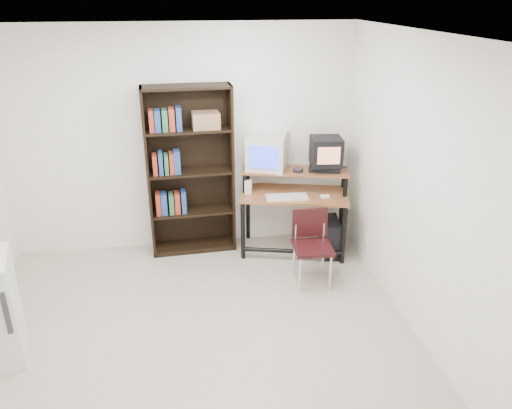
{
  "coord_description": "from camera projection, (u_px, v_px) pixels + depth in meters",
  "views": [
    {
      "loc": [
        -0.02,
        -3.62,
        2.88
      ],
      "look_at": [
        0.72,
        1.1,
        0.84
      ],
      "focal_mm": 35.0,
      "sensor_mm": 36.0,
      "label": 1
    }
  ],
  "objects": [
    {
      "name": "wall_outlet",
      "position": [
        366.0,
        240.0,
        5.63
      ],
      "size": [
        0.02,
        0.08,
        0.12
      ],
      "primitive_type": "cube",
      "color": "beige",
      "rests_on": "right_wall"
    },
    {
      "name": "school_chair",
      "position": [
        312.0,
        240.0,
        5.24
      ],
      "size": [
        0.41,
        0.41,
        0.79
      ],
      "rotation": [
        0.0,
        0.0,
        -0.04
      ],
      "color": "black",
      "rests_on": "floor"
    },
    {
      "name": "mousepad",
      "position": [
        325.0,
        198.0,
        5.65
      ],
      "size": [
        0.27,
        0.25,
        0.01
      ],
      "primitive_type": "cube",
      "rotation": [
        0.0,
        0.0,
        -0.38
      ],
      "color": "black",
      "rests_on": "computer_desk"
    },
    {
      "name": "bookshelf",
      "position": [
        190.0,
        170.0,
        5.73
      ],
      "size": [
        1.0,
        0.37,
        1.96
      ],
      "rotation": [
        0.0,
        0.0,
        0.05
      ],
      "color": "black",
      "rests_on": "floor"
    },
    {
      "name": "desk_speaker",
      "position": [
        248.0,
        187.0,
        5.75
      ],
      "size": [
        0.1,
        0.09,
        0.17
      ],
      "primitive_type": "cube",
      "rotation": [
        0.0,
        0.0,
        -0.27
      ],
      "color": "beige",
      "rests_on": "computer_desk"
    },
    {
      "name": "keyboard",
      "position": [
        287.0,
        198.0,
        5.63
      ],
      "size": [
        0.48,
        0.23,
        0.03
      ],
      "primitive_type": "cube",
      "rotation": [
        0.0,
        0.0,
        -0.05
      ],
      "color": "beige",
      "rests_on": "computer_desk"
    },
    {
      "name": "computer_desk",
      "position": [
        294.0,
        196.0,
        5.8
      ],
      "size": [
        1.34,
        0.9,
        0.98
      ],
      "rotation": [
        0.0,
        0.0,
        -0.25
      ],
      "color": "brown",
      "rests_on": "floor"
    },
    {
      "name": "crt_tv",
      "position": [
        326.0,
        151.0,
        5.67
      ],
      "size": [
        0.37,
        0.37,
        0.32
      ],
      "rotation": [
        0.0,
        0.0,
        -0.1
      ],
      "color": "black",
      "rests_on": "vcr"
    },
    {
      "name": "vcr",
      "position": [
        325.0,
        168.0,
        5.76
      ],
      "size": [
        0.42,
        0.36,
        0.08
      ],
      "primitive_type": "cube",
      "rotation": [
        0.0,
        0.0,
        -0.31
      ],
      "color": "black",
      "rests_on": "computer_desk"
    },
    {
      "name": "ceiling",
      "position": [
        177.0,
        37.0,
        3.4
      ],
      "size": [
        4.0,
        4.0,
        0.01
      ],
      "primitive_type": "cube",
      "color": "white",
      "rests_on": "back_wall"
    },
    {
      "name": "mouse",
      "position": [
        325.0,
        197.0,
        5.65
      ],
      "size": [
        0.1,
        0.06,
        0.03
      ],
      "primitive_type": "cube",
      "rotation": [
        0.0,
        0.0,
        0.01
      ],
      "color": "white",
      "rests_on": "mousepad"
    },
    {
      "name": "cd_spindle",
      "position": [
        298.0,
        171.0,
        5.71
      ],
      "size": [
        0.14,
        0.14,
        0.05
      ],
      "primitive_type": "cylinder",
      "rotation": [
        0.0,
        0.0,
        -0.16
      ],
      "color": "#26262B",
      "rests_on": "computer_desk"
    },
    {
      "name": "back_wall",
      "position": [
        182.0,
        141.0,
        5.73
      ],
      "size": [
        4.0,
        0.01,
        2.6
      ],
      "primitive_type": "cube",
      "color": "white",
      "rests_on": "floor"
    },
    {
      "name": "right_wall",
      "position": [
        426.0,
        196.0,
        4.2
      ],
      "size": [
        0.01,
        4.0,
        2.6
      ],
      "primitive_type": "cube",
      "color": "white",
      "rests_on": "floor"
    },
    {
      "name": "crt_monitor",
      "position": [
        267.0,
        152.0,
        5.77
      ],
      "size": [
        0.56,
        0.56,
        0.41
      ],
      "rotation": [
        0.0,
        0.0,
        -0.34
      ],
      "color": "beige",
      "rests_on": "computer_desk"
    },
    {
      "name": "front_wall",
      "position": [
        202.0,
        400.0,
        2.09
      ],
      "size": [
        4.0,
        0.01,
        2.6
      ],
      "primitive_type": "cube",
      "color": "white",
      "rests_on": "floor"
    },
    {
      "name": "pc_tower",
      "position": [
        329.0,
        237.0,
        5.91
      ],
      "size": [
        0.26,
        0.47,
        0.42
      ],
      "primitive_type": "cube",
      "rotation": [
        0.0,
        0.0,
        -0.14
      ],
      "color": "black",
      "rests_on": "floor"
    },
    {
      "name": "floor",
      "position": [
        195.0,
        345.0,
        4.42
      ],
      "size": [
        4.0,
        4.0,
        0.01
      ],
      "primitive_type": "cube",
      "color": "#BDB19D",
      "rests_on": "ground"
    }
  ]
}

